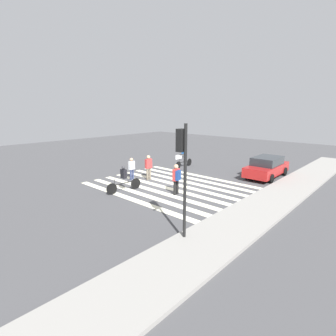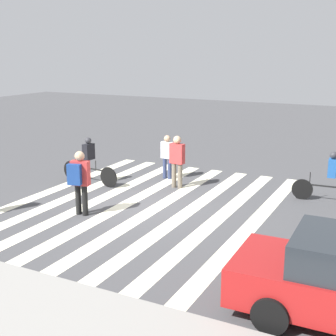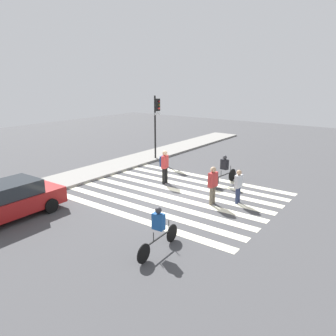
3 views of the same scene
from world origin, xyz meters
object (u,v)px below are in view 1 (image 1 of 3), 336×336
object	(u,v)px
pedestrian_adult_blue_shirt	(149,166)
pedestrian_adult_yellow_jacket	(177,177)
cyclist_far_lane	(124,178)
traffic_light	(183,160)
pedestrian_child_with_backpack	(132,167)
cyclist_near_curb	(184,158)
car_parked_far_curb	(267,167)

from	to	relation	value
pedestrian_adult_blue_shirt	pedestrian_adult_yellow_jacket	distance (m)	3.91
cyclist_far_lane	traffic_light	bearing A→B (deg)	76.52
pedestrian_child_with_backpack	cyclist_far_lane	world-z (taller)	cyclist_far_lane
pedestrian_adult_blue_shirt	cyclist_near_curb	size ratio (longest dim) A/B	0.77
traffic_light	cyclist_far_lane	world-z (taller)	traffic_light
pedestrian_child_with_backpack	cyclist_far_lane	distance (m)	2.81
traffic_light	cyclist_near_curb	bearing A→B (deg)	-141.39
pedestrian_adult_yellow_jacket	car_parked_far_curb	distance (m)	8.04
traffic_light	pedestrian_adult_blue_shirt	bearing A→B (deg)	-125.25
pedestrian_adult_yellow_jacket	cyclist_far_lane	xyz separation A→B (m)	(1.73, -2.79, -0.21)
cyclist_far_lane	pedestrian_child_with_backpack	bearing A→B (deg)	-134.01
pedestrian_child_with_backpack	cyclist_far_lane	bearing A→B (deg)	-135.16
cyclist_far_lane	car_parked_far_curb	xyz separation A→B (m)	(-9.43, 5.08, -0.09)
pedestrian_adult_blue_shirt	pedestrian_adult_yellow_jacket	size ratio (longest dim) A/B	0.97
cyclist_far_lane	car_parked_far_curb	distance (m)	10.72
pedestrian_child_with_backpack	car_parked_far_curb	size ratio (longest dim) A/B	0.35
traffic_light	pedestrian_child_with_backpack	world-z (taller)	traffic_light
pedestrian_adult_yellow_jacket	pedestrian_child_with_backpack	bearing A→B (deg)	71.52
pedestrian_adult_blue_shirt	traffic_light	bearing A→B (deg)	61.03
pedestrian_child_with_backpack	cyclist_near_curb	xyz separation A→B (m)	(-5.73, 0.21, -0.04)
cyclist_far_lane	cyclist_near_curb	bearing A→B (deg)	-162.71
pedestrian_adult_yellow_jacket	cyclist_far_lane	distance (m)	3.29
pedestrian_child_with_backpack	cyclist_far_lane	xyz separation A→B (m)	(2.14, 1.81, -0.04)
pedestrian_adult_blue_shirt	cyclist_far_lane	xyz separation A→B (m)	(2.97, 0.92, -0.14)
car_parked_far_curb	traffic_light	bearing A→B (deg)	5.75
cyclist_far_lane	pedestrian_adult_yellow_jacket	bearing A→B (deg)	127.66
traffic_light	pedestrian_child_with_backpack	bearing A→B (deg)	-117.98
pedestrian_adult_blue_shirt	car_parked_far_curb	xyz separation A→B (m)	(-6.46, 6.00, -0.23)
pedestrian_adult_yellow_jacket	car_parked_far_curb	xyz separation A→B (m)	(-7.70, 2.29, -0.30)
traffic_light	cyclist_far_lane	distance (m)	7.25
pedestrian_adult_blue_shirt	cyclist_far_lane	distance (m)	3.12
pedestrian_child_with_backpack	cyclist_far_lane	size ratio (longest dim) A/B	0.66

